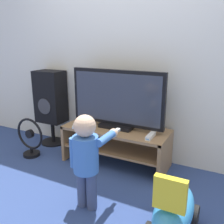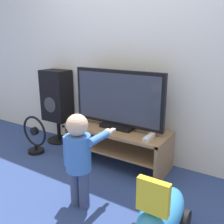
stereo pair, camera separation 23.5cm
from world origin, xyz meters
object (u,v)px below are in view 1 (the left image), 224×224
Objects in this scene: remote_primary at (74,126)px; child at (87,154)px; television at (117,100)px; floor_fan at (30,139)px; ride_on_toy at (174,211)px; speaker_tower at (51,99)px; game_console at (151,136)px.

remote_primary is 0.16× the size of child.
child is at bearing -80.78° from television.
ride_on_toy reaches higher than floor_fan.
television reaches higher than speaker_tower.
television reaches higher than ride_on_toy.
child reaches higher than game_console.
game_console is 0.24× the size of child.
speaker_tower is at bearing 173.45° from television.
speaker_tower is at bearing 153.05° from ride_on_toy.
game_console is 0.88m from remote_primary.
speaker_tower is 2.19m from ride_on_toy.
game_console is 0.20× the size of speaker_tower.
speaker_tower is at bearing 140.97° from child.
floor_fan is at bearing -168.01° from remote_primary.
game_console is 1.49m from floor_fan.
floor_fan is at bearing -86.42° from speaker_tower.
ride_on_toy is at bearing -44.46° from television.
speaker_tower is at bearing 170.77° from game_console.
remote_primary is 0.85m from child.
floor_fan is (-1.15, 0.51, -0.27)m from child.
child reaches higher than remote_primary.
game_console is at bearing 120.37° from ride_on_toy.
game_console is 0.41× the size of floor_fan.
game_console is 0.32× the size of ride_on_toy.
television is 0.58m from remote_primary.
child is 1.29m from floor_fan.
game_console reaches higher than remote_primary.
remote_primary is at bearing 132.42° from child.
child is 0.78m from ride_on_toy.
floor_fan is at bearing -162.05° from television.
child is at bearing 178.71° from ride_on_toy.
remote_primary is 0.71m from speaker_tower.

